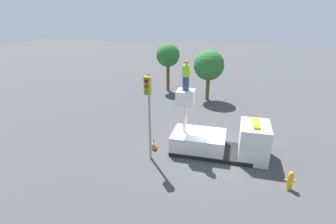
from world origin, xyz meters
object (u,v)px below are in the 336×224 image
traffic_light_pole (148,101)px  tree_right_bg (168,56)px  worker (186,76)px  bucket_truck (221,141)px  fire_hydrant (290,181)px  tree_left_bg (209,65)px  traffic_cone_rear (154,144)px

traffic_light_pole → tree_right_bg: traffic_light_pole is taller
worker → tree_right_bg: size_ratio=0.33×
worker → tree_right_bg: 13.55m
bucket_truck → fire_hydrant: bearing=-37.0°
fire_hydrant → tree_left_bg: (-5.69, 13.29, 2.99)m
traffic_light_pole → tree_left_bg: bearing=81.0°
traffic_cone_rear → fire_hydrant: bearing=-15.4°
bucket_truck → tree_left_bg: 11.07m
bucket_truck → worker: bearing=180.0°
fire_hydrant → tree_right_bg: tree_right_bg is taller
worker → tree_left_bg: (0.22, 10.56, -1.34)m
traffic_light_pole → tree_left_bg: traffic_light_pole is taller
bucket_truck → traffic_light_pole: 5.26m
bucket_truck → worker: 4.57m
bucket_truck → worker: (-2.29, 0.00, 3.95)m
tree_left_bg → bucket_truck: bearing=-78.9°
bucket_truck → tree_right_bg: (-6.74, 12.77, 3.04)m
traffic_light_pole → traffic_cone_rear: bearing=97.2°
traffic_cone_rear → tree_right_bg: tree_right_bg is taller
traffic_cone_rear → tree_left_bg: bearing=79.2°
bucket_truck → traffic_cone_rear: 4.26m
bucket_truck → fire_hydrant: (3.62, -2.73, -0.38)m
bucket_truck → tree_left_bg: bearing=101.1°
fire_hydrant → traffic_cone_rear: size_ratio=1.40×
worker → traffic_cone_rear: 4.90m
traffic_cone_rear → tree_left_bg: (2.12, 11.13, 3.14)m
bucket_truck → tree_left_bg: (-2.07, 10.56, 2.62)m
tree_left_bg → traffic_light_pole: bearing=-99.0°
fire_hydrant → tree_right_bg: (-10.36, 15.50, 3.42)m
fire_hydrant → tree_left_bg: size_ratio=0.20×
traffic_cone_rear → bucket_truck: bearing=7.8°
fire_hydrant → traffic_cone_rear: fire_hydrant is taller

